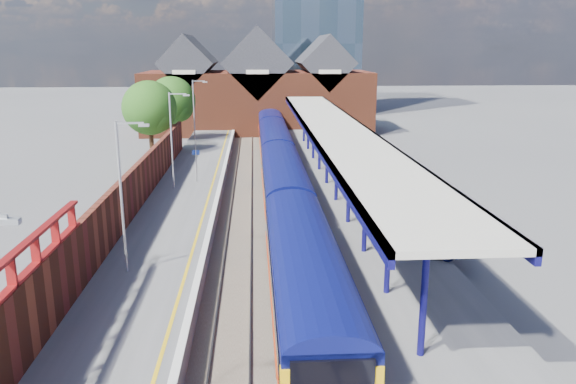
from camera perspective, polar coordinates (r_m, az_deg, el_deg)
The scene contains 22 objects.
ground at distance 49.95m, azimuth -2.80°, elevation 1.61°, with size 240.00×240.00×0.00m, color #5B5B5E.
ballast_bed at distance 40.26m, azimuth -2.62°, elevation -1.50°, with size 6.00×76.00×0.06m, color #473D33.
rails at distance 40.23m, azimuth -2.62°, elevation -1.37°, with size 4.51×76.00×0.14m.
left_platform at distance 40.44m, azimuth -10.44°, elevation -0.96°, with size 5.00×76.00×1.00m, color #565659.
right_platform at distance 40.65m, azimuth 5.86°, elevation -0.71°, with size 6.00×76.00×1.00m, color #565659.
coping_left at distance 40.08m, azimuth -7.14°, elevation -0.19°, with size 0.30×76.00×0.05m, color silver.
coping_right at distance 40.16m, azimuth 1.86°, elevation -0.06°, with size 0.30×76.00×0.05m, color silver.
yellow_line at distance 40.13m, azimuth -8.00°, elevation -0.23°, with size 0.14×76.00×0.01m, color yellow.
train at distance 46.97m, azimuth -0.97°, elevation 3.45°, with size 2.87×65.91×3.45m.
canopy at distance 41.51m, azimuth 4.89°, elevation 6.32°, with size 4.50×52.00×4.48m.
lamp_post_b at distance 26.11m, azimuth -16.34°, elevation 0.39°, with size 1.48×0.18×7.00m.
lamp_post_c at distance 41.58m, azimuth -11.59°, elevation 5.74°, with size 1.48×0.18×7.00m.
lamp_post_d at distance 57.34m, azimuth -9.41°, elevation 8.16°, with size 1.48×0.18×7.00m.
platform_sign at distance 43.76m, azimuth -9.31°, elevation 3.20°, with size 0.55×0.08×2.50m.
brick_wall at distance 34.23m, azimuth -16.17°, elevation -0.73°, with size 0.35×50.00×3.86m.
station_building at distance 76.92m, azimuth -3.13°, elevation 10.22°, with size 30.00×12.12×13.78m.
tree_near at distance 55.79m, azimuth -13.75°, elevation 8.15°, with size 5.20×5.20×8.10m.
tree_far at distance 63.50m, azimuth -11.60°, elevation 8.98°, with size 5.20×5.20×8.10m.
parked_car_red at distance 30.37m, azimuth 14.00°, elevation -4.05°, with size 1.57×3.91×1.33m, color maroon.
parked_car_silver at distance 36.19m, azimuth 9.51°, elevation -0.84°, with size 1.39×3.99×1.31m, color #9FA0A4.
parked_car_dark at distance 36.18m, azimuth 11.07°, elevation -1.04°, with size 1.64×4.03×1.17m, color black.
parked_car_blue at distance 29.36m, azimuth 13.69°, elevation -4.73°, with size 2.11×4.57×1.27m, color navy.
Camera 1 is at (-0.50, -18.71, 11.07)m, focal length 35.00 mm.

